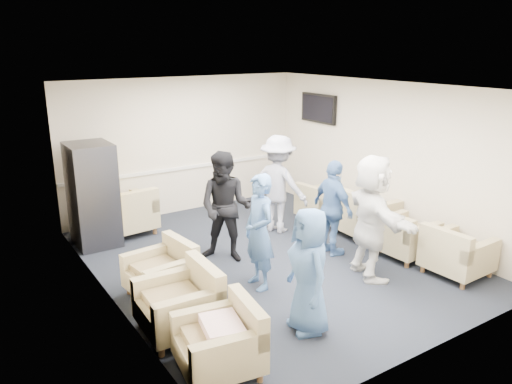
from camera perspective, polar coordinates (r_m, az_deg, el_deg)
floor at (r=8.02m, az=1.51°, el=-7.70°), size 6.00×6.00×0.00m
ceiling at (r=7.34m, az=1.68°, el=11.90°), size 6.00×6.00×0.00m
back_wall at (r=10.12m, az=-8.17°, el=5.29°), size 5.00×0.02×2.70m
front_wall at (r=5.50m, az=19.75°, el=-5.16°), size 5.00×0.02×2.70m
left_wall at (r=6.53m, az=-16.76°, el=-1.49°), size 0.02×6.00×2.70m
right_wall at (r=9.19m, az=14.55°, el=3.79°), size 0.02×6.00×2.70m
chair_rail at (r=10.19m, az=-8.02°, el=2.79°), size 4.98×0.04×0.06m
tv at (r=10.31m, az=7.15°, el=9.46°), size 0.10×1.00×0.58m
armchair_left_near at (r=5.40m, az=-3.76°, el=-16.88°), size 0.92×0.92×0.64m
armchair_left_mid at (r=6.09m, az=-8.35°, el=-12.62°), size 0.90×0.90×0.69m
armchair_left_far at (r=6.96m, az=-10.47°, el=-9.08°), size 0.87×0.87×0.63m
armchair_right_near at (r=7.93m, az=21.83°, el=-6.68°), size 0.85×0.85×0.66m
armchair_right_midnear at (r=8.35m, az=16.42°, el=-4.97°), size 0.85×0.85×0.66m
armchair_right_midfar at (r=9.06m, az=11.94°, el=-2.65°), size 0.97×0.97×0.75m
armchair_right_far at (r=9.72m, az=7.36°, el=-1.47°), size 0.88×0.88×0.62m
armchair_corner at (r=9.23m, az=-14.52°, el=-2.52°), size 1.00×1.00×0.73m
vending_machine at (r=8.78m, az=-18.13°, el=-0.29°), size 0.71×0.83×1.75m
backpack at (r=6.45m, az=-6.18°, el=-11.67°), size 0.30×0.22×0.49m
pillow at (r=5.31m, az=-3.90°, el=-15.26°), size 0.48×0.58×0.14m
person_front_left at (r=5.90m, az=6.07°, el=-8.96°), size 0.66×0.84×1.53m
person_mid_left at (r=6.86m, az=0.37°, el=-4.59°), size 0.44×0.63×1.64m
person_back_left at (r=7.72m, az=-3.49°, el=-1.75°), size 1.07×1.07×1.75m
person_back_right at (r=8.94m, az=2.55°, el=0.88°), size 1.07×1.31×1.77m
person_mid_right at (r=8.05m, az=8.79°, el=-1.84°), size 0.44×0.94×1.56m
person_front_right at (r=7.34m, az=13.09°, el=-2.81°), size 1.06×1.78×1.83m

